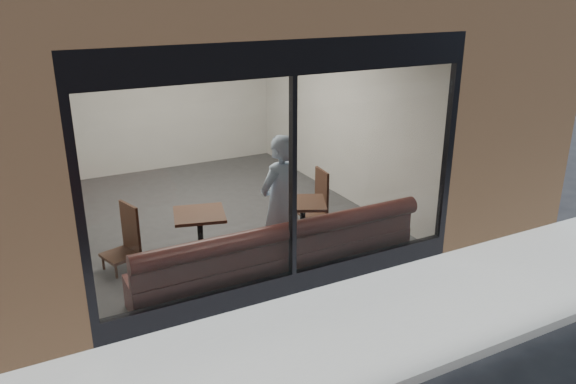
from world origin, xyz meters
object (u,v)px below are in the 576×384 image
banquette (279,265)px  cafe_chair_right (311,212)px  cafe_table_left (199,214)px  cafe_chair_left (121,255)px  cafe_table_right (303,203)px  person (280,204)px

banquette → cafe_chair_right: bearing=46.8°
cafe_table_left → cafe_chair_left: size_ratio=1.59×
banquette → cafe_chair_right: banquette is taller
cafe_table_right → banquette: bearing=-137.4°
person → cafe_chair_left: bearing=-48.3°
cafe_table_right → cafe_chair_right: bearing=51.8°
person → cafe_chair_left: person is taller
cafe_table_left → cafe_chair_right: (2.04, 0.40, -0.50)m
cafe_table_right → cafe_table_left: bearing=169.1°
cafe_chair_left → banquette: bearing=128.3°
cafe_table_left → cafe_table_right: (1.50, -0.29, 0.00)m
cafe_chair_right → cafe_table_right: bearing=56.8°
banquette → cafe_chair_left: 2.21m
cafe_chair_left → cafe_chair_right: bearing=165.1°
banquette → cafe_chair_left: bearing=145.6°
cafe_table_left → person: bearing=-35.2°
person → cafe_table_left: person is taller
cafe_table_right → person: bearing=-146.9°
person → cafe_table_right: person is taller
banquette → cafe_chair_right: (1.30, 1.38, 0.01)m
cafe_table_left → banquette: bearing=-52.8°
cafe_table_left → cafe_chair_right: 2.14m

